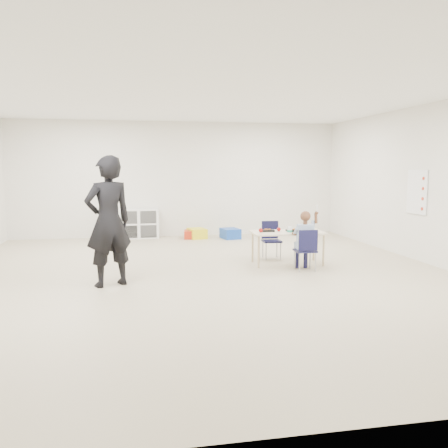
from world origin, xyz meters
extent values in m
plane|color=beige|center=(0.00, 0.00, 0.00)|extent=(9.00, 9.00, 0.00)
plane|color=white|center=(0.00, 0.00, 2.80)|extent=(9.00, 9.00, 0.00)
cube|color=white|center=(0.00, 4.50, 1.40)|extent=(8.00, 0.02, 2.80)
cube|color=white|center=(0.00, -4.50, 1.40)|extent=(8.00, 0.02, 2.80)
cube|color=white|center=(4.00, 0.00, 1.40)|extent=(0.02, 9.00, 2.80)
cube|color=beige|center=(1.56, 0.66, 0.56)|extent=(1.29, 0.68, 0.03)
cube|color=black|center=(1.66, 0.68, 0.59)|extent=(0.23, 0.17, 0.03)
cube|color=black|center=(1.22, 0.74, 0.59)|extent=(0.23, 0.17, 0.03)
cube|color=white|center=(1.56, 0.56, 0.63)|extent=(0.07, 0.07, 0.10)
ellipsoid|color=#B38449|center=(1.85, 0.56, 0.61)|extent=(0.09, 0.09, 0.07)
sphere|color=#990F0D|center=(1.42, 0.72, 0.61)|extent=(0.07, 0.07, 0.07)
sphere|color=#990F0D|center=(1.07, 0.66, 0.61)|extent=(0.07, 0.07, 0.07)
cube|color=white|center=(-1.20, 4.28, 0.35)|extent=(1.40, 0.40, 0.70)
cube|color=white|center=(3.98, 0.60, 1.25)|extent=(0.02, 0.60, 0.80)
imported|color=black|center=(-1.43, -0.33, 0.93)|extent=(0.80, 0.69, 1.86)
cube|color=red|center=(0.25, 3.98, 0.10)|extent=(0.36, 0.43, 0.19)
cube|color=yellow|center=(0.39, 3.98, 0.12)|extent=(0.47, 0.55, 0.24)
cube|color=#1644AB|center=(1.17, 3.80, 0.12)|extent=(0.46, 0.55, 0.24)
camera|label=1|loc=(-1.06, -7.19, 1.70)|focal=38.00mm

